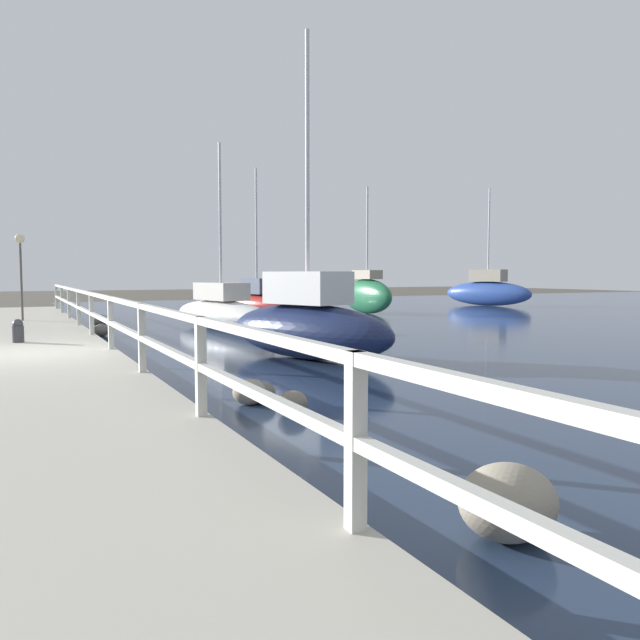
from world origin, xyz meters
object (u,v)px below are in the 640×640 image
(dock_lamp, at_px, (20,252))
(mooring_bollard, at_px, (18,331))
(sailboat_navy, at_px, (308,325))
(sailboat_red, at_px, (257,302))
(sailboat_green, at_px, (367,294))
(sailboat_white, at_px, (221,311))
(sailboat_blue, at_px, (488,291))

(dock_lamp, bearing_deg, mooring_bollard, -91.61)
(dock_lamp, distance_m, sailboat_navy, 11.45)
(sailboat_red, xyz_separation_m, sailboat_green, (5.21, -0.38, 0.24))
(dock_lamp, height_order, sailboat_green, sailboat_green)
(sailboat_green, xyz_separation_m, sailboat_white, (-8.39, -4.76, -0.28))
(sailboat_green, height_order, sailboat_white, sailboat_white)
(sailboat_red, height_order, sailboat_white, sailboat_red)
(mooring_bollard, xyz_separation_m, sailboat_blue, (24.20, 12.62, 0.25))
(dock_lamp, bearing_deg, sailboat_blue, 13.21)
(mooring_bollard, height_order, sailboat_white, sailboat_white)
(sailboat_red, xyz_separation_m, sailboat_white, (-3.18, -5.14, -0.04))
(sailboat_red, xyz_separation_m, sailboat_navy, (-3.76, -13.03, 0.10))
(sailboat_green, relative_size, sailboat_white, 0.95)
(dock_lamp, height_order, sailboat_blue, sailboat_blue)
(sailboat_red, relative_size, sailboat_blue, 0.94)
(sailboat_green, height_order, sailboat_blue, sailboat_blue)
(sailboat_navy, bearing_deg, mooring_bollard, 131.87)
(sailboat_green, relative_size, sailboat_blue, 0.87)
(dock_lamp, relative_size, sailboat_red, 0.44)
(sailboat_navy, bearing_deg, sailboat_white, 66.39)
(sailboat_blue, bearing_deg, sailboat_white, -175.53)
(mooring_bollard, height_order, sailboat_navy, sailboat_navy)
(mooring_bollard, bearing_deg, sailboat_white, 38.76)
(sailboat_red, bearing_deg, sailboat_navy, -120.93)
(mooring_bollard, relative_size, sailboat_red, 0.08)
(mooring_bollard, xyz_separation_m, sailboat_green, (14.47, 9.64, 0.29))
(sailboat_red, bearing_deg, sailboat_green, -18.99)
(sailboat_green, distance_m, sailboat_white, 9.65)
(sailboat_green, bearing_deg, dock_lamp, -168.81)
(sailboat_blue, bearing_deg, sailboat_red, 171.21)
(sailboat_red, bearing_deg, sailboat_white, -136.59)
(sailboat_white, relative_size, sailboat_navy, 0.89)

